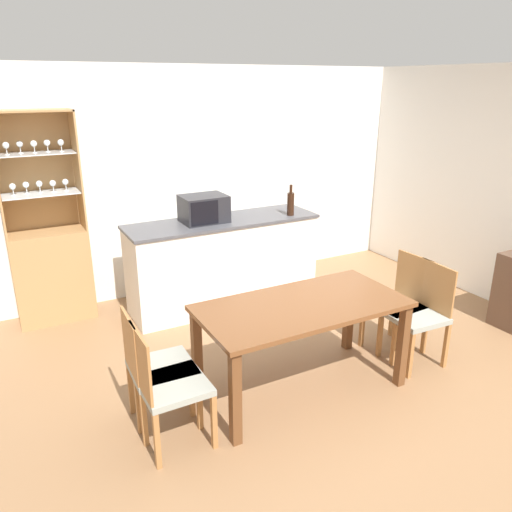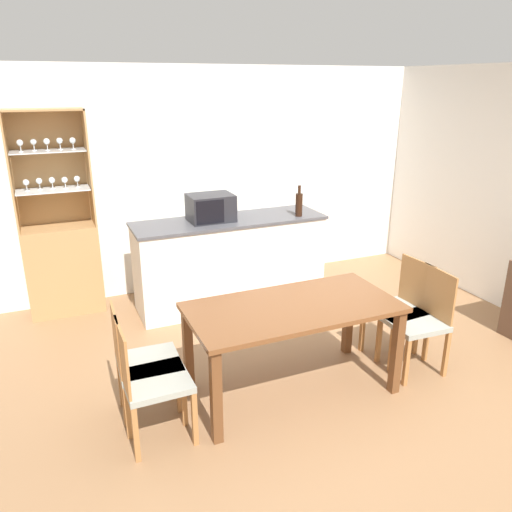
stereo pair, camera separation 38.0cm
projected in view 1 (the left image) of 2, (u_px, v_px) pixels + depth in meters
ground_plane at (337, 385)px, 4.12m from camera, size 18.00×18.00×0.00m
wall_back at (207, 179)px, 5.88m from camera, size 6.80×0.06×2.55m
kitchen_counter at (224, 263)px, 5.47m from camera, size 2.08×0.62×0.97m
display_cabinet at (51, 261)px, 5.09m from camera, size 0.75×0.39×2.12m
dining_table at (302, 316)px, 3.86m from camera, size 1.62×0.81×0.75m
dining_chair_side_left_far at (156, 368)px, 3.52m from camera, size 0.45×0.45×0.89m
dining_chair_side_right_far at (399, 303)px, 4.54m from camera, size 0.47×0.47×0.89m
dining_chair_side_right_near at (419, 314)px, 4.34m from camera, size 0.46×0.46×0.89m
dining_chair_side_left_near at (167, 385)px, 3.32m from camera, size 0.44×0.44×0.89m
microwave at (204, 209)px, 5.20m from camera, size 0.46×0.36×0.28m
wine_bottle at (291, 203)px, 5.46m from camera, size 0.08×0.08×0.34m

